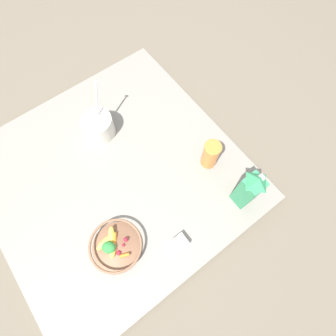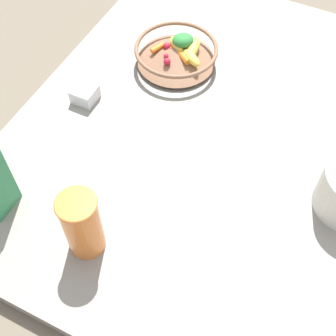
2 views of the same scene
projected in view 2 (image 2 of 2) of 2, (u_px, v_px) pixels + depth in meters
ground_plane at (253, 154)px, 1.06m from camera, size 6.00×6.00×0.00m
countertop at (255, 149)px, 1.05m from camera, size 1.06×1.06×0.04m
fruit_bowl at (177, 53)px, 1.15m from camera, size 0.21×0.21×0.07m
drinking_cup at (82, 224)px, 0.83m from camera, size 0.07×0.07×0.15m
spice_jar at (85, 95)px, 1.09m from camera, size 0.05×0.05×0.04m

